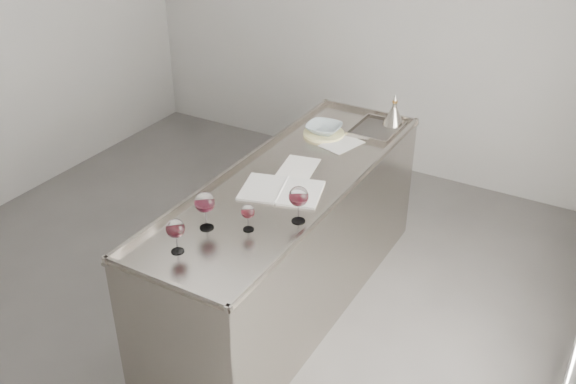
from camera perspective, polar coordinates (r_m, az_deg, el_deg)
The scene contains 12 objects.
room_shell at distance 3.74m, azimuth -8.83°, elevation 7.25°, with size 4.54×5.04×2.84m.
counter at distance 4.15m, azimuth 0.19°, elevation -4.51°, with size 0.77×2.42×0.97m.
wine_glass_left at distance 3.23m, azimuth -9.98°, elevation -3.27°, with size 0.10×0.10×0.19m.
wine_glass_middle at distance 3.39m, azimuth -7.40°, elevation -1.00°, with size 0.11×0.11×0.22m.
wine_glass_right at distance 3.42m, azimuth 0.94°, elevation -0.47°, with size 0.11×0.11×0.21m.
wine_glass_small at distance 3.38m, azimuth -3.59°, elevation -1.82°, with size 0.07×0.07×0.15m.
notebook at distance 3.77m, azimuth -0.58°, elevation 0.15°, with size 0.54×0.44×0.02m.
loose_paper_top at distance 4.04m, azimuth 0.94°, elevation 2.20°, with size 0.21×0.30×0.00m, color silver.
loose_paper_under at distance 4.35m, azimuth 4.81°, elevation 4.27°, with size 0.19×0.28×0.00m, color silver.
trivet at distance 4.48m, azimuth 3.20°, elevation 5.21°, with size 0.29×0.29×0.02m, color beige.
ceramic_bowl at distance 4.46m, azimuth 3.22°, elevation 5.67°, with size 0.24×0.24×0.06m, color #94A6AC.
wine_funnel at distance 4.67m, azimuth 9.38°, elevation 6.73°, with size 0.16×0.16×0.23m.
Camera 1 is at (2.20, -2.67, 2.82)m, focal length 40.00 mm.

